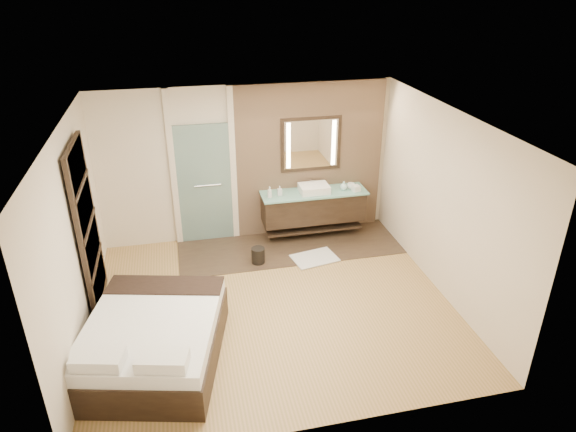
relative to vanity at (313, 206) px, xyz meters
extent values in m
plane|color=olive|center=(-1.10, -1.92, -0.58)|extent=(5.00, 5.00, 0.00)
cube|color=#34241C|center=(-0.50, -0.32, -0.57)|extent=(3.80, 1.30, 0.01)
cube|color=tan|center=(0.00, 0.29, 0.77)|extent=(2.60, 0.08, 2.70)
cube|color=black|center=(0.00, 0.00, -0.01)|extent=(1.80, 0.50, 0.50)
cube|color=black|center=(0.00, 0.00, -0.40)|extent=(1.71, 0.45, 0.04)
cube|color=#94E2CF|center=(0.00, -0.02, 0.27)|extent=(1.85, 0.55, 0.03)
cube|color=white|center=(0.00, -0.02, 0.35)|extent=(0.50, 0.38, 0.13)
cylinder|color=silver|center=(0.00, 0.17, 0.37)|extent=(0.03, 0.03, 0.18)
cylinder|color=silver|center=(0.00, 0.13, 0.45)|extent=(0.02, 0.10, 0.02)
cube|color=black|center=(0.00, 0.24, 1.07)|extent=(1.06, 0.03, 0.96)
cube|color=white|center=(0.00, 0.23, 1.07)|extent=(0.94, 0.01, 0.84)
cube|color=beige|center=(-0.40, 0.22, 1.07)|extent=(0.07, 0.01, 0.80)
cube|color=beige|center=(0.40, 0.22, 1.07)|extent=(0.07, 0.01, 0.80)
cube|color=#9FC9C0|center=(-1.85, 0.28, 0.47)|extent=(0.90, 0.05, 2.10)
cylinder|color=silver|center=(-1.80, 0.23, 0.47)|extent=(0.45, 0.03, 0.03)
cube|color=beige|center=(-2.35, 0.29, 0.77)|extent=(0.10, 0.08, 2.70)
cube|color=beige|center=(-1.35, 0.29, 0.77)|extent=(0.10, 0.08, 2.70)
cube|color=black|center=(-3.53, -1.32, 0.62)|extent=(0.06, 1.20, 2.40)
cube|color=beige|center=(-3.51, -1.32, -0.21)|extent=(0.02, 1.06, 0.52)
cube|color=beige|center=(-3.51, -1.32, 0.38)|extent=(0.02, 1.06, 0.52)
cube|color=beige|center=(-3.51, -1.32, 0.96)|extent=(0.02, 1.06, 0.52)
cube|color=beige|center=(-3.51, -1.32, 1.55)|extent=(0.02, 1.06, 0.52)
cube|color=black|center=(-2.75, -2.72, -0.37)|extent=(1.97, 2.26, 0.43)
cube|color=white|center=(-2.75, -2.72, -0.07)|extent=(1.92, 2.20, 0.17)
cube|color=black|center=(-2.58, -2.01, 0.02)|extent=(1.57, 0.79, 0.04)
cube|color=white|center=(-3.27, -3.39, 0.10)|extent=(0.59, 0.41, 0.14)
cube|color=white|center=(-2.61, -3.56, 0.10)|extent=(0.59, 0.41, 0.14)
cube|color=silver|center=(-0.19, -0.81, -0.56)|extent=(0.80, 0.63, 0.02)
cylinder|color=black|center=(-1.12, -0.73, -0.44)|extent=(0.25, 0.25, 0.27)
cube|color=silver|center=(0.73, -0.14, 0.33)|extent=(0.15, 0.15, 0.10)
imported|color=silver|center=(-0.80, -0.09, 0.39)|extent=(0.10, 0.10, 0.20)
imported|color=#B2B2B2|center=(-0.61, -0.02, 0.37)|extent=(0.08, 0.08, 0.17)
imported|color=silver|center=(0.53, -0.04, 0.36)|extent=(0.15, 0.15, 0.16)
imported|color=white|center=(0.67, -0.02, 0.34)|extent=(0.16, 0.16, 0.10)
camera|label=1|loc=(-2.24, -7.90, 3.81)|focal=32.00mm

